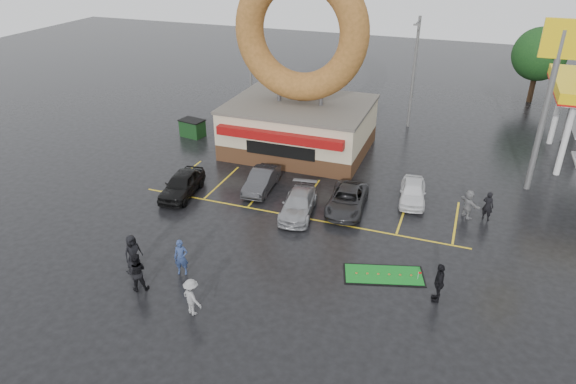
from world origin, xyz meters
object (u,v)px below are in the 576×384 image
(car_dgrey, at_px, (262,180))
(person_blue, at_px, (181,257))
(car_grey, at_px, (347,200))
(streetlight_mid, at_px, (414,71))
(donut_shop, at_px, (300,93))
(car_black, at_px, (182,184))
(dumpster, at_px, (193,128))
(car_white, at_px, (413,192))
(person_cameraman, at_px, (439,282))
(putting_green, at_px, (384,275))
(shell_sign, at_px, (554,76))
(streetlight_left, at_px, (250,59))
(car_silver, at_px, (299,204))

(car_dgrey, height_order, person_blue, person_blue)
(car_grey, bearing_deg, streetlight_mid, 80.89)
(donut_shop, distance_m, car_black, 11.14)
(donut_shop, height_order, car_black, donut_shop)
(dumpster, bearing_deg, car_dgrey, -27.37)
(streetlight_mid, height_order, dumpster, streetlight_mid)
(car_white, distance_m, person_cameraman, 9.50)
(donut_shop, xyz_separation_m, putting_green, (9.05, -13.47, -4.43))
(shell_sign, bearing_deg, person_cameraman, -107.87)
(putting_green, bearing_deg, car_white, 88.73)
(car_white, height_order, person_cameraman, person_cameraman)
(streetlight_mid, distance_m, person_cameraman, 23.21)
(streetlight_mid, relative_size, dumpster, 5.00)
(car_white, height_order, putting_green, car_white)
(car_grey, relative_size, putting_green, 1.09)
(streetlight_left, height_order, putting_green, streetlight_left)
(car_dgrey, xyz_separation_m, person_cameraman, (11.74, -7.40, 0.32))
(dumpster, bearing_deg, car_silver, -26.26)
(streetlight_mid, relative_size, car_white, 2.35)
(car_white, xyz_separation_m, person_blue, (-9.49, -11.42, 0.29))
(streetlight_left, distance_m, dumpster, 8.55)
(car_grey, distance_m, person_blue, 10.81)
(car_dgrey, relative_size, car_white, 1.06)
(car_black, xyz_separation_m, car_grey, (10.22, 1.78, -0.10))
(shell_sign, distance_m, putting_green, 16.08)
(donut_shop, height_order, shell_sign, donut_shop)
(streetlight_mid, xyz_separation_m, car_grey, (-1.30, -15.64, -4.15))
(streetlight_mid, height_order, person_cameraman, streetlight_mid)
(streetlight_left, xyz_separation_m, person_cameraman, (18.65, -21.41, -3.80))
(car_dgrey, distance_m, person_cameraman, 13.89)
(putting_green, bearing_deg, streetlight_left, 128.17)
(streetlight_mid, distance_m, putting_green, 22.03)
(streetlight_mid, bearing_deg, person_blue, -106.41)
(donut_shop, distance_m, car_grey, 10.31)
(car_silver, bearing_deg, dumpster, 135.78)
(dumpster, bearing_deg, car_grey, -16.80)
(person_blue, bearing_deg, car_white, 31.71)
(donut_shop, distance_m, shell_sign, 16.29)
(car_silver, xyz_separation_m, putting_green, (5.91, -4.30, -0.61))
(donut_shop, height_order, car_grey, donut_shop)
(car_white, distance_m, putting_green, 8.21)
(car_black, bearing_deg, car_silver, -4.28)
(shell_sign, distance_m, dumpster, 25.90)
(donut_shop, bearing_deg, car_silver, -71.10)
(car_grey, xyz_separation_m, putting_green, (3.35, -5.78, -0.60))
(streetlight_mid, height_order, car_grey, streetlight_mid)
(person_cameraman, bearing_deg, streetlight_mid, -174.88)
(car_grey, height_order, putting_green, car_grey)
(streetlight_left, relative_size, person_cameraman, 4.59)
(streetlight_left, height_order, car_black, streetlight_left)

